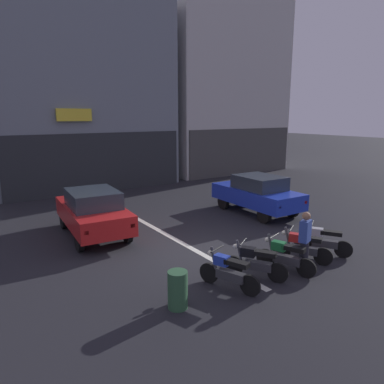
{
  "coord_description": "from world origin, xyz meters",
  "views": [
    {
      "loc": [
        -5.93,
        -8.48,
        4.15
      ],
      "look_at": [
        1.12,
        2.0,
        1.4
      ],
      "focal_mm": 33.3,
      "sensor_mm": 36.0,
      "label": 1
    }
  ],
  "objects_px": {
    "motorcycle_green_row_centre": "(285,256)",
    "person_by_motorcycles": "(304,242)",
    "car_red_crossing_near": "(93,211)",
    "motorcycle_black_row_left_mid": "(255,262)",
    "motorcycle_red_row_right_mid": "(302,247)",
    "motorcycle_silver_row_rightmost": "(323,240)",
    "car_blue_parked_kerbside": "(257,193)",
    "motorcycle_blue_row_leftmost": "(228,271)",
    "trash_bin": "(178,290)"
  },
  "relations": [
    {
      "from": "car_red_crossing_near",
      "to": "motorcycle_silver_row_rightmost",
      "type": "xyz_separation_m",
      "value": [
        5.13,
        -5.57,
        -0.43
      ]
    },
    {
      "from": "motorcycle_blue_row_leftmost",
      "to": "motorcycle_red_row_right_mid",
      "type": "height_order",
      "value": "same"
    },
    {
      "from": "motorcycle_red_row_right_mid",
      "to": "person_by_motorcycles",
      "type": "height_order",
      "value": "person_by_motorcycles"
    },
    {
      "from": "motorcycle_red_row_right_mid",
      "to": "car_blue_parked_kerbside",
      "type": "bearing_deg",
      "value": 60.12
    },
    {
      "from": "motorcycle_green_row_centre",
      "to": "person_by_motorcycles",
      "type": "xyz_separation_m",
      "value": [
        0.42,
        -0.27,
        0.4
      ]
    },
    {
      "from": "motorcycle_silver_row_rightmost",
      "to": "person_by_motorcycles",
      "type": "height_order",
      "value": "person_by_motorcycles"
    },
    {
      "from": "motorcycle_green_row_centre",
      "to": "car_red_crossing_near",
      "type": "bearing_deg",
      "value": 119.47
    },
    {
      "from": "car_red_crossing_near",
      "to": "motorcycle_green_row_centre",
      "type": "xyz_separation_m",
      "value": [
        3.26,
        -5.77,
        -0.43
      ]
    },
    {
      "from": "motorcycle_silver_row_rightmost",
      "to": "person_by_motorcycles",
      "type": "distance_m",
      "value": 1.57
    },
    {
      "from": "car_red_crossing_near",
      "to": "motorcycle_silver_row_rightmost",
      "type": "bearing_deg",
      "value": -47.4
    },
    {
      "from": "motorcycle_green_row_centre",
      "to": "person_by_motorcycles",
      "type": "height_order",
      "value": "person_by_motorcycles"
    },
    {
      "from": "car_blue_parked_kerbside",
      "to": "motorcycle_blue_row_leftmost",
      "type": "relative_size",
      "value": 2.6
    },
    {
      "from": "car_blue_parked_kerbside",
      "to": "motorcycle_silver_row_rightmost",
      "type": "relative_size",
      "value": 2.87
    },
    {
      "from": "car_red_crossing_near",
      "to": "motorcycle_green_row_centre",
      "type": "distance_m",
      "value": 6.64
    },
    {
      "from": "motorcycle_blue_row_leftmost",
      "to": "motorcycle_silver_row_rightmost",
      "type": "distance_m",
      "value": 3.74
    },
    {
      "from": "car_red_crossing_near",
      "to": "motorcycle_silver_row_rightmost",
      "type": "height_order",
      "value": "car_red_crossing_near"
    },
    {
      "from": "car_red_crossing_near",
      "to": "motorcycle_green_row_centre",
      "type": "relative_size",
      "value": 2.64
    },
    {
      "from": "motorcycle_green_row_centre",
      "to": "car_blue_parked_kerbside",
      "type": "bearing_deg",
      "value": 53.21
    },
    {
      "from": "car_blue_parked_kerbside",
      "to": "motorcycle_red_row_right_mid",
      "type": "distance_m",
      "value": 5.23
    },
    {
      "from": "motorcycle_silver_row_rightmost",
      "to": "person_by_motorcycles",
      "type": "bearing_deg",
      "value": -162.29
    },
    {
      "from": "motorcycle_black_row_left_mid",
      "to": "motorcycle_silver_row_rightmost",
      "type": "xyz_separation_m",
      "value": [
        2.81,
        0.03,
        0.0
      ]
    },
    {
      "from": "motorcycle_black_row_left_mid",
      "to": "person_by_motorcycles",
      "type": "height_order",
      "value": "person_by_motorcycles"
    },
    {
      "from": "trash_bin",
      "to": "motorcycle_silver_row_rightmost",
      "type": "bearing_deg",
      "value": 1.56
    },
    {
      "from": "car_red_crossing_near",
      "to": "car_blue_parked_kerbside",
      "type": "distance_m",
      "value": 6.87
    },
    {
      "from": "motorcycle_blue_row_leftmost",
      "to": "person_by_motorcycles",
      "type": "xyz_separation_m",
      "value": [
        2.29,
        -0.37,
        0.4
      ]
    },
    {
      "from": "motorcycle_blue_row_leftmost",
      "to": "motorcycle_red_row_right_mid",
      "type": "bearing_deg",
      "value": 1.94
    },
    {
      "from": "motorcycle_green_row_centre",
      "to": "motorcycle_silver_row_rightmost",
      "type": "xyz_separation_m",
      "value": [
        1.87,
        0.19,
        0.0
      ]
    },
    {
      "from": "person_by_motorcycles",
      "to": "motorcycle_blue_row_leftmost",
      "type": "bearing_deg",
      "value": 170.7
    },
    {
      "from": "motorcycle_black_row_left_mid",
      "to": "motorcycle_silver_row_rightmost",
      "type": "height_order",
      "value": "same"
    },
    {
      "from": "car_blue_parked_kerbside",
      "to": "motorcycle_green_row_centre",
      "type": "distance_m",
      "value": 5.91
    },
    {
      "from": "motorcycle_red_row_right_mid",
      "to": "motorcycle_black_row_left_mid",
      "type": "bearing_deg",
      "value": -178.83
    },
    {
      "from": "trash_bin",
      "to": "motorcycle_red_row_right_mid",
      "type": "bearing_deg",
      "value": 1.99
    },
    {
      "from": "motorcycle_silver_row_rightmost",
      "to": "motorcycle_blue_row_leftmost",
      "type": "bearing_deg",
      "value": -178.65
    },
    {
      "from": "motorcycle_green_row_centre",
      "to": "motorcycle_silver_row_rightmost",
      "type": "relative_size",
      "value": 1.11
    },
    {
      "from": "motorcycle_red_row_right_mid",
      "to": "person_by_motorcycles",
      "type": "distance_m",
      "value": 0.8
    },
    {
      "from": "motorcycle_blue_row_leftmost",
      "to": "person_by_motorcycles",
      "type": "relative_size",
      "value": 0.95
    },
    {
      "from": "car_blue_parked_kerbside",
      "to": "car_red_crossing_near",
      "type": "bearing_deg",
      "value": 171.2
    },
    {
      "from": "motorcycle_red_row_right_mid",
      "to": "trash_bin",
      "type": "bearing_deg",
      "value": -178.01
    },
    {
      "from": "car_red_crossing_near",
      "to": "motorcycle_red_row_right_mid",
      "type": "relative_size",
      "value": 2.84
    },
    {
      "from": "motorcycle_blue_row_leftmost",
      "to": "person_by_motorcycles",
      "type": "distance_m",
      "value": 2.35
    },
    {
      "from": "car_red_crossing_near",
      "to": "trash_bin",
      "type": "bearing_deg",
      "value": -90.81
    },
    {
      "from": "car_red_crossing_near",
      "to": "car_blue_parked_kerbside",
      "type": "height_order",
      "value": "same"
    },
    {
      "from": "motorcycle_silver_row_rightmost",
      "to": "person_by_motorcycles",
      "type": "relative_size",
      "value": 0.86
    },
    {
      "from": "person_by_motorcycles",
      "to": "trash_bin",
      "type": "height_order",
      "value": "person_by_motorcycles"
    },
    {
      "from": "car_red_crossing_near",
      "to": "person_by_motorcycles",
      "type": "relative_size",
      "value": 2.53
    },
    {
      "from": "person_by_motorcycles",
      "to": "trash_bin",
      "type": "xyz_separation_m",
      "value": [
        -3.76,
        0.32,
        -0.43
      ]
    },
    {
      "from": "car_blue_parked_kerbside",
      "to": "motorcycle_green_row_centre",
      "type": "bearing_deg",
      "value": -126.79
    },
    {
      "from": "car_red_crossing_near",
      "to": "motorcycle_black_row_left_mid",
      "type": "relative_size",
      "value": 2.91
    },
    {
      "from": "car_red_crossing_near",
      "to": "trash_bin",
      "type": "relative_size",
      "value": 4.96
    },
    {
      "from": "motorcycle_black_row_left_mid",
      "to": "motorcycle_green_row_centre",
      "type": "bearing_deg",
      "value": -9.78
    }
  ]
}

